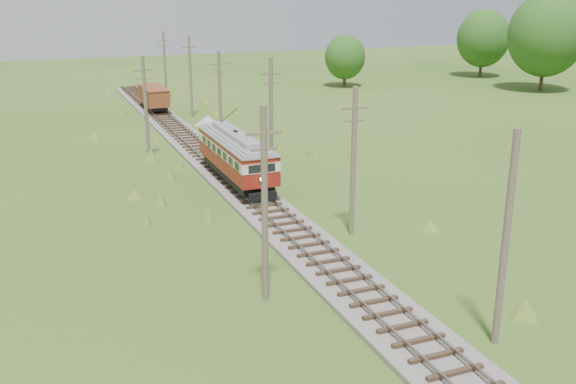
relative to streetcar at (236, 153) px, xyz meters
name	(u,v)px	position (x,y,z in m)	size (l,w,h in m)	color
railbed_main	(220,169)	(0.00, 4.29, -2.27)	(3.60, 96.00, 0.57)	#605B54
streetcar	(236,153)	(0.00, 0.00, 0.00)	(2.69, 11.43, 5.21)	black
gondola	(154,97)	(0.00, 31.79, -0.61)	(2.42, 7.26, 2.40)	black
gravel_pile	(209,121)	(3.95, 22.25, -1.98)	(2.83, 3.00, 1.03)	gray
utility_pole_r_1	(506,241)	(3.10, -24.71, 1.93)	(0.30, 0.30, 8.80)	brown
utility_pole_r_2	(353,161)	(3.30, -11.71, 1.96)	(1.60, 0.30, 8.60)	brown
utility_pole_r_3	(271,117)	(3.20, 1.29, 2.16)	(1.60, 0.30, 9.00)	brown
utility_pole_r_4	(220,96)	(3.00, 14.29, 1.86)	(1.60, 0.30, 8.40)	brown
utility_pole_r_5	(191,76)	(3.40, 27.29, 2.11)	(1.60, 0.30, 8.90)	brown
utility_pole_r_6	(165,65)	(3.20, 40.29, 2.01)	(1.60, 0.30, 8.70)	brown
utility_pole_l_a	(265,204)	(-4.20, -17.71, 2.16)	(1.60, 0.30, 9.00)	brown
utility_pole_l_b	(146,107)	(-4.50, 10.29, 1.96)	(1.60, 0.30, 8.60)	brown
tree_right_4	(547,35)	(54.00, 28.29, 5.28)	(10.50, 10.50, 13.53)	#38281C
tree_right_5	(483,38)	(56.00, 44.29, 3.73)	(8.40, 8.40, 10.82)	#38281C
tree_mid_b	(345,57)	(30.00, 42.29, 1.87)	(5.88, 5.88, 7.57)	#38281C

